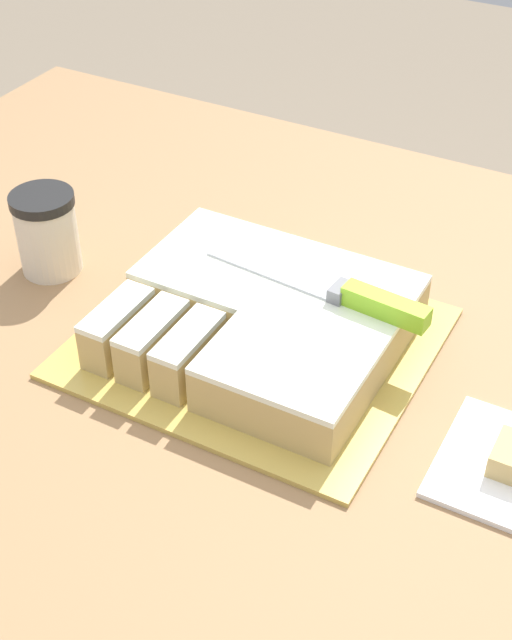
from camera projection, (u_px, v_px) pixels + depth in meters
countertop at (257, 634)px, 1.22m from camera, size 1.40×1.10×0.95m
cake_board at (256, 342)px, 0.97m from camera, size 0.36×0.32×0.01m
cake at (262, 319)px, 0.95m from camera, size 0.30×0.26×0.06m
knife at (357, 297)px, 0.92m from camera, size 0.26×0.05×0.02m
coffee_cup at (47, 232)px, 1.05m from camera, size 0.08×0.08×0.10m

